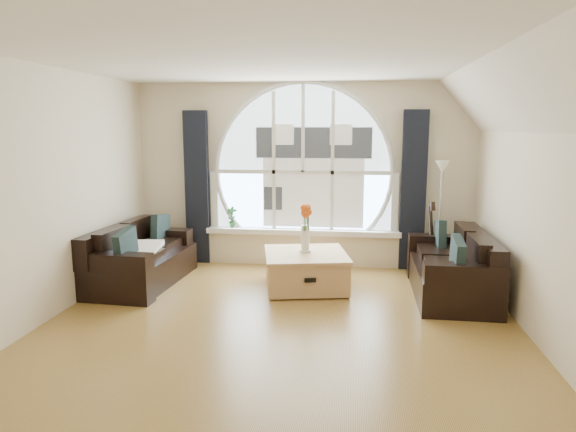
# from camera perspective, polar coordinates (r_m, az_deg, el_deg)

# --- Properties ---
(ground) EXTENTS (5.00, 5.50, 0.01)m
(ground) POSITION_cam_1_polar(r_m,az_deg,el_deg) (5.30, -1.23, -12.94)
(ground) COLOR brown
(ground) RESTS_ON ground
(ceiling) EXTENTS (5.00, 5.50, 0.01)m
(ceiling) POSITION_cam_1_polar(r_m,az_deg,el_deg) (4.93, -1.35, 17.39)
(ceiling) COLOR silver
(ceiling) RESTS_ON ground
(wall_back) EXTENTS (5.00, 0.01, 2.70)m
(wall_back) POSITION_cam_1_polar(r_m,az_deg,el_deg) (7.65, 1.71, 4.57)
(wall_back) COLOR beige
(wall_back) RESTS_ON ground
(wall_front) EXTENTS (5.00, 0.01, 2.70)m
(wall_front) POSITION_cam_1_polar(r_m,az_deg,el_deg) (2.31, -11.33, -8.05)
(wall_front) COLOR beige
(wall_front) RESTS_ON ground
(wall_left) EXTENTS (0.01, 5.50, 2.70)m
(wall_left) POSITION_cam_1_polar(r_m,az_deg,el_deg) (5.85, -26.33, 1.92)
(wall_left) COLOR beige
(wall_left) RESTS_ON ground
(wall_right) EXTENTS (0.01, 5.50, 2.70)m
(wall_right) POSITION_cam_1_polar(r_m,az_deg,el_deg) (5.20, 27.11, 0.99)
(wall_right) COLOR beige
(wall_right) RESTS_ON ground
(attic_slope) EXTENTS (0.92, 5.50, 0.72)m
(attic_slope) POSITION_cam_1_polar(r_m,az_deg,el_deg) (5.07, 24.75, 12.33)
(attic_slope) COLOR silver
(attic_slope) RESTS_ON ground
(arched_window) EXTENTS (2.60, 0.06, 2.15)m
(arched_window) POSITION_cam_1_polar(r_m,az_deg,el_deg) (7.60, 1.70, 6.61)
(arched_window) COLOR silver
(arched_window) RESTS_ON wall_back
(window_sill) EXTENTS (2.90, 0.22, 0.08)m
(window_sill) POSITION_cam_1_polar(r_m,az_deg,el_deg) (7.67, 1.61, -1.76)
(window_sill) COLOR white
(window_sill) RESTS_ON wall_back
(window_frame) EXTENTS (2.76, 0.08, 2.15)m
(window_frame) POSITION_cam_1_polar(r_m,az_deg,el_deg) (7.57, 1.68, 6.60)
(window_frame) COLOR white
(window_frame) RESTS_ON wall_back
(neighbor_house) EXTENTS (1.70, 0.02, 1.50)m
(neighbor_house) POSITION_cam_1_polar(r_m,az_deg,el_deg) (7.58, 2.82, 5.65)
(neighbor_house) COLOR silver
(neighbor_house) RESTS_ON wall_back
(curtain_left) EXTENTS (0.35, 0.12, 2.30)m
(curtain_left) POSITION_cam_1_polar(r_m,az_deg,el_deg) (7.87, -10.08, 3.10)
(curtain_left) COLOR black
(curtain_left) RESTS_ON ground
(curtain_right) EXTENTS (0.35, 0.12, 2.30)m
(curtain_right) POSITION_cam_1_polar(r_m,az_deg,el_deg) (7.57, 13.78, 2.71)
(curtain_right) COLOR black
(curtain_right) RESTS_ON ground
(sofa_left) EXTENTS (0.98, 1.78, 0.77)m
(sofa_left) POSITION_cam_1_polar(r_m,az_deg,el_deg) (7.05, -15.97, -4.09)
(sofa_left) COLOR black
(sofa_left) RESTS_ON ground
(sofa_right) EXTENTS (0.90, 1.76, 0.78)m
(sofa_right) POSITION_cam_1_polar(r_m,az_deg,el_deg) (6.61, 17.71, -5.10)
(sofa_right) COLOR black
(sofa_right) RESTS_ON ground
(coffee_chest) EXTENTS (1.21, 1.21, 0.50)m
(coffee_chest) POSITION_cam_1_polar(r_m,az_deg,el_deg) (6.64, 1.98, -5.90)
(coffee_chest) COLOR tan
(coffee_chest) RESTS_ON ground
(throw_blanket) EXTENTS (0.62, 0.62, 0.10)m
(throw_blanket) POSITION_cam_1_polar(r_m,az_deg,el_deg) (6.89, -16.34, -3.59)
(throw_blanket) COLOR silver
(throw_blanket) RESTS_ON sofa_left
(vase_flowers) EXTENTS (0.24, 0.24, 0.70)m
(vase_flowers) POSITION_cam_1_polar(r_m,az_deg,el_deg) (6.55, 1.95, -0.70)
(vase_flowers) COLOR white
(vase_flowers) RESTS_ON coffee_chest
(floor_lamp) EXTENTS (0.24, 0.24, 1.60)m
(floor_lamp) POSITION_cam_1_polar(r_m,az_deg,el_deg) (7.48, 16.51, -0.20)
(floor_lamp) COLOR #B2B2B2
(floor_lamp) RESTS_ON ground
(guitar) EXTENTS (0.42, 0.35, 1.06)m
(guitar) POSITION_cam_1_polar(r_m,az_deg,el_deg) (7.37, 15.51, -2.44)
(guitar) COLOR olive
(guitar) RESTS_ON ground
(potted_plant) EXTENTS (0.18, 0.13, 0.32)m
(potted_plant) POSITION_cam_1_polar(r_m,az_deg,el_deg) (7.81, -6.29, -0.11)
(potted_plant) COLOR #1E6023
(potted_plant) RESTS_ON window_sill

